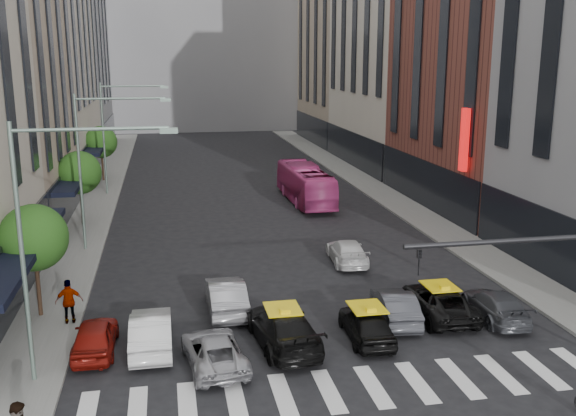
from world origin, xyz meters
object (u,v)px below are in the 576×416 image
pedestrian_far (69,301)px  streetlamp_near (49,219)px  streetlamp_far (115,123)px  car_white_front (151,331)px  taxi_center (367,324)px  bus (305,184)px  streetlamp_mid (96,151)px  taxi_left (283,327)px  car_red (95,337)px

pedestrian_far → streetlamp_near: bearing=88.4°
streetlamp_far → car_white_front: 30.60m
taxi_center → bus: 25.23m
car_white_front → pedestrian_far: size_ratio=2.35×
streetlamp_near → taxi_center: size_ratio=2.23×
taxi_center → bus: bearing=-94.7°
streetlamp_far → streetlamp_mid: bearing=-90.0°
car_white_front → taxi_left: size_ratio=0.86×
streetlamp_far → car_red: (0.93, -29.94, -5.24)m
car_red → bus: (13.61, 24.17, 0.79)m
bus → taxi_left: bearing=74.4°
streetlamp_near → bus: bearing=61.0°
car_red → streetlamp_near: bearing=66.7°
streetlamp_mid → car_white_front: size_ratio=1.99×
streetlamp_mid → car_white_front: bearing=-77.7°
pedestrian_far → taxi_left: bearing=151.5°
streetlamp_far → car_white_front: size_ratio=1.99×
car_red → pedestrian_far: size_ratio=2.03×
streetlamp_mid → taxi_left: (8.14, -14.70, -5.14)m
car_red → taxi_left: (7.22, -0.76, 0.10)m
streetlamp_near → streetlamp_far: bearing=90.0°
car_red → streetlamp_mid: bearing=-85.2°
taxi_left → car_white_front: bearing=-13.8°
streetlamp_near → taxi_left: (8.14, 1.30, -5.14)m
streetlamp_near → car_white_front: size_ratio=1.99×
streetlamp_near → taxi_left: size_ratio=1.71×
pedestrian_far → streetlamp_far: bearing=-96.5°
car_white_front → car_red: bearing=-2.0°
car_white_front → taxi_left: bearing=172.0°
car_white_front → bus: bus is taller
taxi_left → bus: bus is taller
car_red → taxi_left: taxi_left is taller
streetlamp_near → streetlamp_mid: size_ratio=1.00×
car_white_front → bus: (11.50, 24.23, 0.71)m
streetlamp_far → taxi_left: streetlamp_far is taller
streetlamp_far → taxi_left: (8.14, -30.70, -5.14)m
car_red → taxi_left: bearing=174.9°
car_red → car_white_front: bearing=179.2°
streetlamp_near → car_red: 5.71m
taxi_left → car_red: bearing=-12.1°
streetlamp_far → car_red: size_ratio=2.31×
streetlamp_near → bus: size_ratio=0.86×
car_red → car_white_front: size_ratio=0.86×
streetlamp_mid → pedestrian_far: size_ratio=4.68×
streetlamp_far → car_red: streetlamp_far is taller
car_white_front → taxi_center: size_ratio=1.12×
streetlamp_far → car_white_front: streetlamp_far is taller
taxi_left → bus: 25.74m
car_red → car_white_front: (2.12, -0.07, 0.08)m
pedestrian_far → car_red: bearing=108.9°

